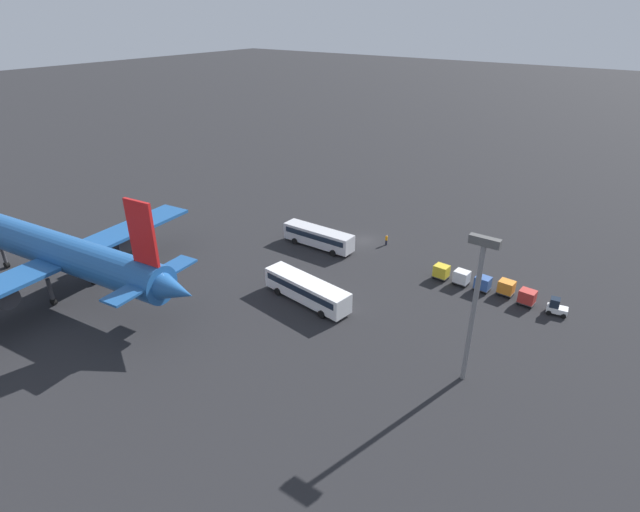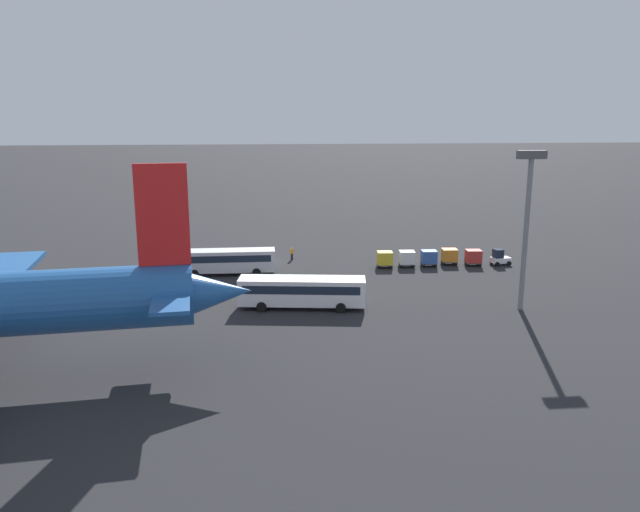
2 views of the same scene
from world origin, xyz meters
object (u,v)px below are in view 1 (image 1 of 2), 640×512
(airplane, at_px, (58,251))
(cargo_cart_white, at_px, (462,277))
(shuttle_bus_near, at_px, (318,236))
(baggage_tug, at_px, (556,307))
(shuttle_bus_far, at_px, (307,289))
(cargo_cart_red, at_px, (527,297))
(worker_person, at_px, (386,240))
(cargo_cart_yellow, at_px, (441,271))
(cargo_cart_blue, at_px, (483,283))
(cargo_cart_orange, at_px, (506,287))

(airplane, relative_size, cargo_cart_white, 21.95)
(shuttle_bus_near, relative_size, baggage_tug, 4.62)
(shuttle_bus_far, bearing_deg, cargo_cart_red, -138.38)
(cargo_cart_red, bearing_deg, worker_person, -13.04)
(shuttle_bus_far, xyz_separation_m, worker_person, (0.00, -20.91, -0.99))
(airplane, xyz_separation_m, worker_person, (-27.30, -37.44, -5.07))
(cargo_cart_yellow, bearing_deg, airplane, 39.60)
(worker_person, xyz_separation_m, cargo_cart_blue, (-17.32, 5.17, 0.32))
(airplane, xyz_separation_m, cargo_cart_orange, (-47.51, -32.97, -4.75))
(shuttle_bus_near, relative_size, cargo_cart_yellow, 5.67)
(shuttle_bus_far, xyz_separation_m, cargo_cart_yellow, (-11.54, -15.60, -0.67))
(worker_person, bearing_deg, cargo_cart_orange, 167.54)
(worker_person, xyz_separation_m, cargo_cart_yellow, (-11.55, 5.31, 0.32))
(airplane, height_order, cargo_cart_red, airplane)
(cargo_cart_red, bearing_deg, shuttle_bus_near, 2.70)
(baggage_tug, bearing_deg, shuttle_bus_far, 21.64)
(baggage_tug, relative_size, worker_person, 1.48)
(shuttle_bus_far, relative_size, cargo_cart_yellow, 6.19)
(cargo_cart_red, height_order, cargo_cart_white, same)
(cargo_cart_red, xyz_separation_m, cargo_cart_yellow, (11.55, -0.04, 0.00))
(shuttle_bus_near, distance_m, cargo_cart_yellow, 19.95)
(shuttle_bus_near, distance_m, shuttle_bus_far, 16.36)
(worker_person, bearing_deg, airplane, 53.90)
(worker_person, relative_size, cargo_cart_red, 0.83)
(cargo_cart_orange, bearing_deg, cargo_cart_yellow, 5.56)
(shuttle_bus_near, bearing_deg, baggage_tug, -177.37)
(airplane, xyz_separation_m, baggage_tug, (-53.90, -32.10, -5.00))
(cargo_cart_yellow, bearing_deg, baggage_tug, 179.88)
(shuttle_bus_far, distance_m, cargo_cart_blue, 23.41)
(airplane, bearing_deg, cargo_cart_red, -153.66)
(airplane, height_order, cargo_cart_blue, airplane)
(shuttle_bus_far, bearing_deg, baggage_tug, -142.01)
(cargo_cart_yellow, bearing_deg, cargo_cart_blue, -178.57)
(shuttle_bus_near, relative_size, cargo_cart_blue, 5.67)
(shuttle_bus_near, xyz_separation_m, worker_person, (-8.34, -6.83, -0.96))
(airplane, relative_size, cargo_cart_red, 21.95)
(airplane, relative_size, worker_person, 26.42)
(cargo_cart_white, bearing_deg, worker_person, -19.87)
(cargo_cart_blue, bearing_deg, shuttle_bus_near, 3.72)
(cargo_cart_yellow, bearing_deg, worker_person, -24.70)
(shuttle_bus_near, bearing_deg, cargo_cart_red, -177.11)
(airplane, distance_m, cargo_cart_white, 52.94)
(cargo_cart_red, relative_size, cargo_cart_yellow, 1.00)
(shuttle_bus_far, relative_size, baggage_tug, 5.04)
(cargo_cart_red, distance_m, cargo_cart_white, 8.66)
(worker_person, height_order, cargo_cart_orange, cargo_cart_orange)
(shuttle_bus_near, height_order, cargo_cart_orange, shuttle_bus_near)
(worker_person, distance_m, cargo_cart_red, 23.71)
(worker_person, distance_m, cargo_cart_blue, 18.08)
(cargo_cart_red, height_order, cargo_cart_orange, same)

